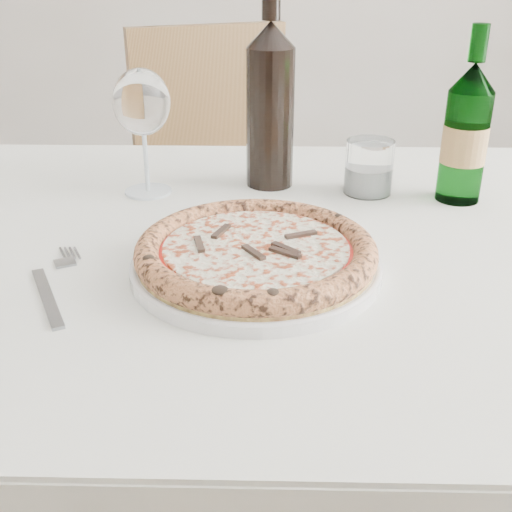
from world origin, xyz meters
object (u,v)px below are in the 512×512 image
(wine_glass, at_px, (142,105))
(beer_bottle, at_px, (466,134))
(tumbler, at_px, (369,171))
(plate, at_px, (256,265))
(pizza, at_px, (256,251))
(chair_far, at_px, (223,190))
(dining_table, at_px, (253,295))
(wine_bottle, at_px, (270,104))

(wine_glass, bearing_deg, beer_bottle, -5.99)
(tumbler, bearing_deg, plate, -125.10)
(pizza, relative_size, beer_bottle, 1.12)
(chair_far, xyz_separation_m, wine_glass, (-0.11, -0.63, 0.36))
(wine_glass, height_order, tumbler, wine_glass)
(pizza, relative_size, wine_glass, 1.49)
(beer_bottle, bearing_deg, tumbler, 164.80)
(dining_table, height_order, wine_glass, wine_glass)
(wine_glass, xyz_separation_m, tumbler, (0.34, -0.01, -0.10))
(chair_far, bearing_deg, beer_bottle, -62.02)
(pizza, xyz_separation_m, tumbler, (0.18, 0.26, 0.01))
(tumbler, bearing_deg, pizza, -125.10)
(pizza, distance_m, tumbler, 0.32)
(plate, bearing_deg, beer_bottle, 35.86)
(dining_table, relative_size, beer_bottle, 5.99)
(dining_table, relative_size, wine_glass, 7.97)
(plate, distance_m, tumbler, 0.32)
(dining_table, height_order, beer_bottle, beer_bottle)
(beer_bottle, bearing_deg, pizza, -144.14)
(tumbler, relative_size, wine_bottle, 0.27)
(plate, distance_m, wine_glass, 0.34)
(wine_glass, bearing_deg, pizza, -60.59)
(pizza, bearing_deg, chair_far, 92.89)
(chair_far, bearing_deg, wine_bottle, -82.27)
(dining_table, height_order, wine_bottle, wine_bottle)
(dining_table, bearing_deg, chair_far, 93.25)
(chair_far, height_order, pizza, chair_far)
(dining_table, height_order, tumbler, tumbler)
(plate, bearing_deg, wine_bottle, 83.53)
(plate, bearing_deg, tumbler, 54.90)
(chair_far, bearing_deg, pizza, -87.11)
(wine_glass, height_order, beer_bottle, beer_bottle)
(wine_bottle, bearing_deg, plate, -96.47)
(wine_glass, xyz_separation_m, wine_bottle, (0.19, 0.03, -0.01))
(plate, bearing_deg, dining_table, 90.00)
(plate, xyz_separation_m, wine_glass, (-0.16, 0.28, 0.13))
(dining_table, bearing_deg, pizza, -90.00)
(chair_far, relative_size, pizza, 3.31)
(dining_table, distance_m, pizza, 0.15)
(dining_table, relative_size, pizza, 5.36)
(chair_far, xyz_separation_m, beer_bottle, (0.36, -0.68, 0.32))
(chair_far, height_order, wine_glass, wine_glass)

